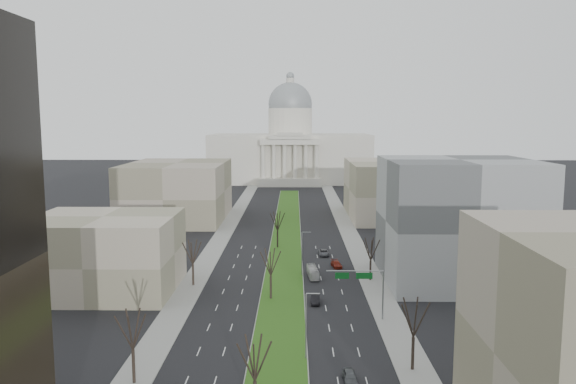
# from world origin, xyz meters

# --- Properties ---
(ground) EXTENTS (600.00, 600.00, 0.00)m
(ground) POSITION_xyz_m (0.00, 120.00, 0.00)
(ground) COLOR black
(ground) RESTS_ON ground
(median) EXTENTS (8.00, 222.03, 0.20)m
(median) POSITION_xyz_m (0.00, 118.99, 0.10)
(median) COLOR #999993
(median) RESTS_ON ground
(sidewalk_left) EXTENTS (5.00, 330.00, 0.15)m
(sidewalk_left) POSITION_xyz_m (-17.50, 95.00, 0.07)
(sidewalk_left) COLOR gray
(sidewalk_left) RESTS_ON ground
(sidewalk_right) EXTENTS (5.00, 330.00, 0.15)m
(sidewalk_right) POSITION_xyz_m (17.50, 95.00, 0.07)
(sidewalk_right) COLOR gray
(sidewalk_right) RESTS_ON ground
(capitol) EXTENTS (80.00, 46.00, 55.00)m
(capitol) POSITION_xyz_m (0.00, 269.59, 16.31)
(capitol) COLOR beige
(capitol) RESTS_ON ground
(building_beige_left) EXTENTS (26.00, 22.00, 14.00)m
(building_beige_left) POSITION_xyz_m (-33.00, 85.00, 7.00)
(building_beige_left) COLOR gray
(building_beige_left) RESTS_ON ground
(building_grey_right) EXTENTS (28.00, 26.00, 24.00)m
(building_grey_right) POSITION_xyz_m (34.00, 92.00, 12.00)
(building_grey_right) COLOR #5C5E61
(building_grey_right) RESTS_ON ground
(building_far_left) EXTENTS (30.00, 40.00, 18.00)m
(building_far_left) POSITION_xyz_m (-35.00, 160.00, 9.00)
(building_far_left) COLOR gray
(building_far_left) RESTS_ON ground
(building_far_right) EXTENTS (30.00, 40.00, 18.00)m
(building_far_right) POSITION_xyz_m (35.00, 165.00, 9.00)
(building_far_right) COLOR gray
(building_far_right) RESTS_ON ground
(tree_left_mid) EXTENTS (5.40, 5.40, 9.72)m
(tree_left_mid) POSITION_xyz_m (-17.20, 48.00, 7.00)
(tree_left_mid) COLOR black
(tree_left_mid) RESTS_ON ground
(tree_left_far) EXTENTS (5.28, 5.28, 9.50)m
(tree_left_far) POSITION_xyz_m (-17.20, 88.00, 6.84)
(tree_left_far) COLOR black
(tree_left_far) RESTS_ON ground
(tree_right_mid) EXTENTS (5.52, 5.52, 9.94)m
(tree_right_mid) POSITION_xyz_m (17.20, 52.00, 7.16)
(tree_right_mid) COLOR black
(tree_right_mid) RESTS_ON ground
(tree_right_far) EXTENTS (5.04, 5.04, 9.07)m
(tree_right_far) POSITION_xyz_m (17.20, 92.00, 6.53)
(tree_right_far) COLOR black
(tree_right_far) RESTS_ON ground
(tree_median_a) EXTENTS (5.40, 5.40, 9.72)m
(tree_median_a) POSITION_xyz_m (-2.00, 40.00, 7.00)
(tree_median_a) COLOR black
(tree_median_a) RESTS_ON ground
(tree_median_b) EXTENTS (5.40, 5.40, 9.72)m
(tree_median_b) POSITION_xyz_m (-2.00, 80.00, 7.00)
(tree_median_b) COLOR black
(tree_median_b) RESTS_ON ground
(tree_median_c) EXTENTS (5.40, 5.40, 9.72)m
(tree_median_c) POSITION_xyz_m (-2.00, 120.00, 7.00)
(tree_median_c) COLOR black
(tree_median_c) RESTS_ON ground
(streetlamp_median_b) EXTENTS (1.90, 0.20, 9.16)m
(streetlamp_median_b) POSITION_xyz_m (3.76, 55.00, 4.81)
(streetlamp_median_b) COLOR gray
(streetlamp_median_b) RESTS_ON ground
(streetlamp_median_c) EXTENTS (1.90, 0.20, 9.16)m
(streetlamp_median_c) POSITION_xyz_m (3.76, 95.00, 4.81)
(streetlamp_median_c) COLOR gray
(streetlamp_median_c) RESTS_ON ground
(mast_arm_signs) EXTENTS (9.12, 0.24, 8.09)m
(mast_arm_signs) POSITION_xyz_m (13.49, 70.03, 6.11)
(mast_arm_signs) COLOR gray
(mast_arm_signs) RESTS_ON ground
(car_grey_near) EXTENTS (1.77, 4.09, 1.37)m
(car_grey_near) POSITION_xyz_m (8.92, 48.71, 0.69)
(car_grey_near) COLOR #44474A
(car_grey_near) RESTS_ON ground
(car_black) EXTENTS (1.66, 4.44, 1.45)m
(car_black) POSITION_xyz_m (5.79, 78.08, 0.73)
(car_black) COLOR black
(car_black) RESTS_ON ground
(car_red) EXTENTS (2.54, 4.76, 1.31)m
(car_red) POSITION_xyz_m (11.23, 101.88, 0.66)
(car_red) COLOR maroon
(car_red) RESTS_ON ground
(car_grey_far) EXTENTS (2.56, 5.02, 1.36)m
(car_grey_far) POSITION_xyz_m (9.06, 112.41, 0.68)
(car_grey_far) COLOR #54555D
(car_grey_far) RESTS_ON ground
(box_van) EXTENTS (2.44, 7.69, 2.11)m
(box_van) POSITION_xyz_m (5.89, 94.23, 1.05)
(box_van) COLOR silver
(box_van) RESTS_ON ground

